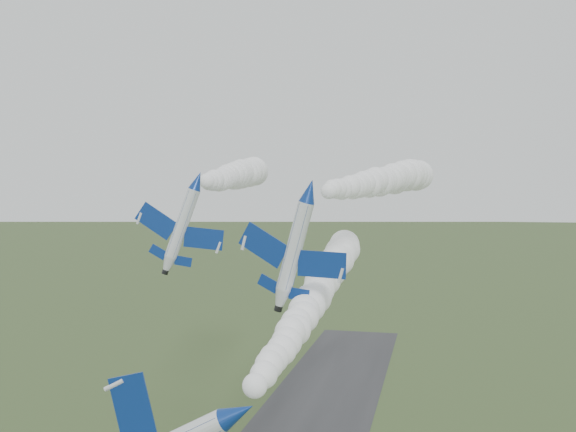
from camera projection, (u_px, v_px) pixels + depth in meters
name	position (u px, v px, depth m)	size (l,w,h in m)	color
jet_lead	(238.00, 413.00, 39.84)	(5.17, 12.87, 9.47)	silver
smoke_trail_jet_lead	(318.00, 289.00, 74.09)	(4.86, 63.38, 4.86)	silver
jet_pair_left	(197.00, 181.00, 69.24)	(9.48, 11.85, 3.96)	silver
smoke_trail_jet_pair_left	(238.00, 175.00, 105.27)	(5.67, 67.45, 5.67)	silver
jet_pair_right	(309.00, 191.00, 65.68)	(11.73, 14.41, 4.44)	silver
smoke_trail_jet_pair_right	(383.00, 181.00, 96.24)	(5.59, 58.76, 5.59)	silver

